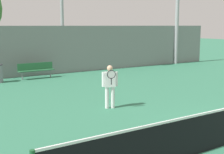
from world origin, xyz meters
The scene contains 4 objects.
tennis_player centered at (-1.72, 4.60, 0.90)m, with size 0.56×0.49×1.58m.
bench_courtside_far centered at (-1.81, 12.38, 0.56)m, with size 2.06×0.40×0.89m.
light_pole_near_left centered at (9.92, 13.26, 4.87)m, with size 0.90×0.60×8.47m.
back_fence centered at (0.00, 13.38, 1.49)m, with size 25.51×0.06×2.98m.
Camera 1 is at (-7.64, -4.78, 3.00)m, focal length 50.00 mm.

